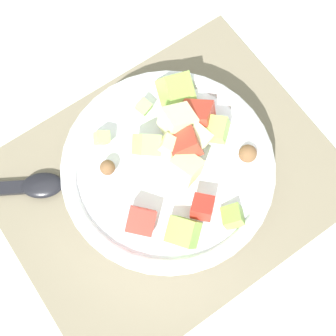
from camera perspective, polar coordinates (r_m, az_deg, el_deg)
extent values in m
plane|color=silver|center=(0.65, 0.01, -1.65)|extent=(2.40, 2.40, 0.00)
cube|color=#756B56|center=(0.64, 0.01, -1.57)|extent=(0.44, 0.35, 0.01)
cylinder|color=white|center=(0.61, 0.00, -0.53)|extent=(0.25, 0.25, 0.06)
torus|color=white|center=(0.58, 0.00, 0.37)|extent=(0.27, 0.27, 0.02)
cube|color=beige|center=(0.57, 3.19, 3.64)|extent=(0.04, 0.04, 0.03)
cube|color=beige|center=(0.55, 0.16, 2.66)|extent=(0.03, 0.03, 0.03)
cube|color=#A3CC6B|center=(0.59, -8.04, 3.65)|extent=(0.03, 0.03, 0.03)
cube|color=#A3CC6B|center=(0.56, -2.64, 2.84)|extent=(0.04, 0.05, 0.05)
cube|color=#8CB74C|center=(0.55, 1.86, -7.73)|extent=(0.05, 0.05, 0.04)
cube|color=#8CB74C|center=(0.61, 0.95, 9.34)|extent=(0.05, 0.05, 0.05)
cube|color=#9EC656|center=(0.58, 5.64, 4.74)|extent=(0.04, 0.04, 0.03)
cube|color=red|center=(0.55, -3.32, -6.41)|extent=(0.05, 0.05, 0.03)
sphere|color=brown|center=(0.57, -7.34, 0.06)|extent=(0.03, 0.03, 0.02)
cube|color=#BC3828|center=(0.55, 2.44, 2.42)|extent=(0.05, 0.04, 0.04)
cube|color=red|center=(0.55, 4.58, -4.48)|extent=(0.04, 0.04, 0.03)
cube|color=#93C160|center=(0.60, -2.95, 7.40)|extent=(0.02, 0.02, 0.03)
cube|color=beige|center=(0.57, 1.18, 5.65)|extent=(0.05, 0.04, 0.04)
cube|color=beige|center=(0.55, 2.11, 0.05)|extent=(0.04, 0.04, 0.04)
cube|color=#8CB74C|center=(0.56, 7.84, -5.83)|extent=(0.03, 0.04, 0.03)
sphere|color=brown|center=(0.59, 9.63, 1.73)|extent=(0.04, 0.03, 0.03)
cube|color=#BC3828|center=(0.59, 3.51, 6.20)|extent=(0.05, 0.06, 0.05)
ellipsoid|color=black|center=(0.65, -14.96, -2.04)|extent=(0.07, 0.06, 0.01)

